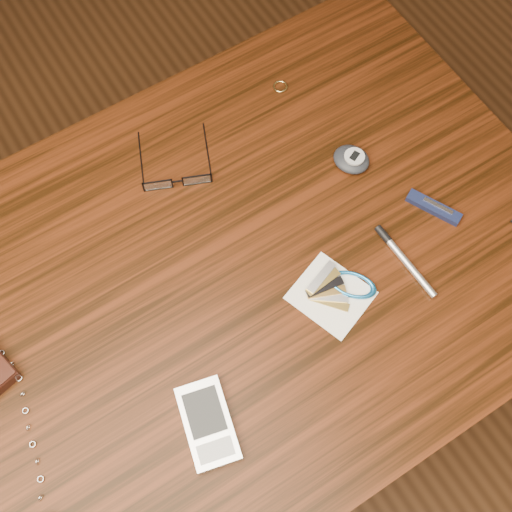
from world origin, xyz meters
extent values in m
plane|color=#472814|center=(0.00, 0.00, 0.00)|extent=(3.80, 3.80, 0.00)
cube|color=#381608|center=(0.00, 0.00, 0.73)|extent=(1.00, 0.70, 0.03)
cylinder|color=#4C2814|center=(0.45, -0.30, 0.36)|extent=(0.05, 0.05, 0.71)
cylinder|color=#4C2814|center=(0.45, 0.30, 0.36)|extent=(0.05, 0.05, 0.71)
cube|color=black|center=(-0.02, 0.17, 0.76)|extent=(0.04, 0.02, 0.02)
cube|color=white|center=(-0.02, 0.17, 0.76)|extent=(0.04, 0.02, 0.02)
cylinder|color=black|center=(-0.02, 0.23, 0.75)|extent=(0.04, 0.10, 0.00)
cube|color=black|center=(0.03, 0.15, 0.76)|extent=(0.04, 0.02, 0.02)
cube|color=white|center=(0.03, 0.15, 0.76)|extent=(0.04, 0.02, 0.02)
cylinder|color=black|center=(0.08, 0.19, 0.75)|extent=(0.04, 0.10, 0.00)
cube|color=black|center=(0.01, 0.16, 0.77)|extent=(0.01, 0.01, 0.00)
torus|color=tan|center=(0.24, 0.24, 0.75)|extent=(0.03, 0.03, 0.00)
torus|color=silver|center=(-0.35, -0.13, 0.75)|extent=(0.01, 0.01, 0.01)
torus|color=silver|center=(-0.35, -0.11, 0.75)|extent=(0.01, 0.01, 0.00)
torus|color=silver|center=(-0.34, -0.09, 0.75)|extent=(0.01, 0.01, 0.01)
torus|color=silver|center=(-0.34, -0.07, 0.75)|extent=(0.01, 0.01, 0.00)
torus|color=silver|center=(-0.33, -0.05, 0.75)|extent=(0.01, 0.01, 0.01)
torus|color=silver|center=(-0.33, -0.02, 0.75)|extent=(0.01, 0.01, 0.00)
torus|color=silver|center=(-0.32, 0.00, 0.75)|extent=(0.01, 0.00, 0.01)
torus|color=silver|center=(-0.32, 0.02, 0.75)|extent=(0.01, 0.01, 0.00)
torus|color=silver|center=(-0.32, 0.04, 0.75)|extent=(0.01, 0.00, 0.01)
torus|color=silver|center=(-0.32, 0.06, 0.75)|extent=(0.01, 0.01, 0.00)
cube|color=silver|center=(-0.13, -0.17, 0.76)|extent=(0.08, 0.12, 0.01)
cube|color=black|center=(-0.13, -0.15, 0.77)|extent=(0.06, 0.07, 0.00)
cube|color=gray|center=(-0.14, -0.20, 0.77)|extent=(0.05, 0.03, 0.00)
ellipsoid|color=black|center=(0.25, 0.06, 0.76)|extent=(0.07, 0.07, 0.02)
cylinder|color=#A4A5AC|center=(0.25, 0.05, 0.77)|extent=(0.03, 0.03, 0.00)
cube|color=black|center=(0.25, 0.05, 0.77)|extent=(0.02, 0.02, 0.00)
cube|color=white|center=(0.10, -0.10, 0.75)|extent=(0.12, 0.13, 0.00)
torus|color=#1B6DB6|center=(0.14, -0.11, 0.76)|extent=(0.08, 0.08, 0.01)
cube|color=olive|center=(0.09, -0.11, 0.75)|extent=(0.04, 0.05, 0.00)
cube|color=silver|center=(0.10, -0.11, 0.75)|extent=(0.05, 0.04, 0.00)
cube|color=olive|center=(0.10, -0.10, 0.76)|extent=(0.06, 0.03, 0.00)
cube|color=black|center=(0.10, -0.09, 0.76)|extent=(0.06, 0.02, 0.00)
cube|color=olive|center=(0.10, -0.08, 0.76)|extent=(0.06, 0.02, 0.00)
cube|color=silver|center=(0.10, -0.08, 0.76)|extent=(0.06, 0.03, 0.00)
cube|color=#111838|center=(0.31, -0.07, 0.76)|extent=(0.05, 0.08, 0.01)
cube|color=silver|center=(0.31, -0.08, 0.76)|extent=(0.03, 0.04, 0.00)
cylinder|color=silver|center=(0.22, -0.12, 0.76)|extent=(0.01, 0.13, 0.01)
cylinder|color=black|center=(0.22, -0.07, 0.76)|extent=(0.01, 0.03, 0.01)
camera|label=1|loc=(-0.15, -0.31, 1.60)|focal=45.00mm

